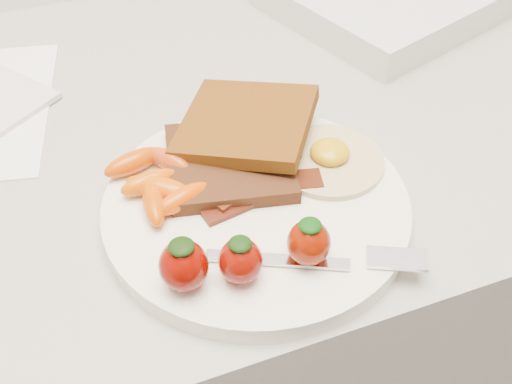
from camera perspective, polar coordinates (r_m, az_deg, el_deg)
name	(u,v)px	position (r m, az deg, el deg)	size (l,w,h in m)	color
counter	(206,351)	(1.02, -4.45, -13.88)	(2.00, 0.60, 0.90)	gray
plate	(256,207)	(0.57, 0.00, -1.38)	(0.27, 0.27, 0.02)	white
toast_lower	(229,162)	(0.59, -2.38, 2.66)	(0.11, 0.11, 0.01)	black
toast_upper	(246,123)	(0.61, -0.88, 6.16)	(0.12, 0.12, 0.01)	#321D0A
fried_egg	(329,158)	(0.60, 6.52, 3.01)	(0.13, 0.13, 0.02)	beige
bacon_strips	(258,185)	(0.57, 0.17, 0.60)	(0.12, 0.07, 0.01)	#330502
baby_carrots	(157,182)	(0.57, -8.79, 0.84)	(0.09, 0.10, 0.02)	#D15600
strawberries	(239,256)	(0.49, -1.50, -5.75)	(0.13, 0.05, 0.05)	#680500
fork	(332,259)	(0.52, 6.76, -5.96)	(0.17, 0.08, 0.00)	silver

